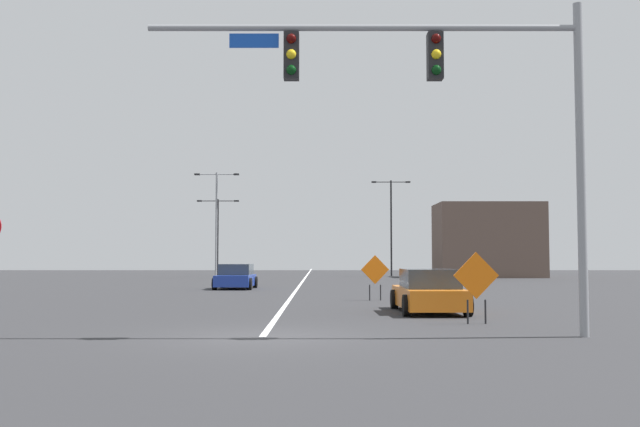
# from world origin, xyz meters

# --- Properties ---
(ground) EXTENTS (163.02, 163.02, 0.00)m
(ground) POSITION_xyz_m (0.00, 0.00, 0.00)
(ground) COLOR #2D2D30
(road_centre_stripe) EXTENTS (0.16, 90.57, 0.01)m
(road_centre_stripe) POSITION_xyz_m (0.00, 45.28, 0.00)
(road_centre_stripe) COLOR white
(road_centre_stripe) RESTS_ON ground
(traffic_signal_assembly) EXTENTS (9.68, 0.44, 7.40)m
(traffic_signal_assembly) POSITION_xyz_m (3.98, -0.01, 5.41)
(traffic_signal_assembly) COLOR gray
(traffic_signal_assembly) RESTS_ON ground
(street_lamp_far_left) EXTENTS (3.89, 0.24, 7.08)m
(street_lamp_far_left) POSITION_xyz_m (-8.20, 51.10, 4.29)
(street_lamp_far_left) COLOR black
(street_lamp_far_left) RESTS_ON ground
(street_lamp_mid_right) EXTENTS (3.59, 0.24, 8.82)m
(street_lamp_mid_right) POSITION_xyz_m (7.81, 50.89, 5.18)
(street_lamp_mid_right) COLOR black
(street_lamp_mid_right) RESTS_ON ground
(street_lamp_near_left) EXTENTS (3.66, 0.24, 8.66)m
(street_lamp_near_left) POSITION_xyz_m (-7.22, 43.28, 5.10)
(street_lamp_near_left) COLOR gray
(street_lamp_near_left) RESTS_ON ground
(construction_sign_median_near) EXTENTS (1.22, 0.17, 1.87)m
(construction_sign_median_near) POSITION_xyz_m (5.33, 3.10, 1.17)
(construction_sign_median_near) COLOR orange
(construction_sign_median_near) RESTS_ON ground
(construction_sign_right_shoulder) EXTENTS (1.15, 0.25, 1.81)m
(construction_sign_right_shoulder) POSITION_xyz_m (3.46, 13.34, 1.14)
(construction_sign_right_shoulder) COLOR orange
(construction_sign_right_shoulder) RESTS_ON ground
(car_blue_distant) EXTENTS (2.15, 3.86, 1.36)m
(car_blue_distant) POSITION_xyz_m (-3.37, 24.02, 0.65)
(car_blue_distant) COLOR #1E389E
(car_blue_distant) RESTS_ON ground
(car_orange_near) EXTENTS (2.06, 4.62, 1.36)m
(car_orange_near) POSITION_xyz_m (4.68, 7.04, 0.63)
(car_orange_near) COLOR orange
(car_orange_near) RESTS_ON ground
(roadside_building_east) EXTENTS (8.89, 5.72, 6.40)m
(roadside_building_east) POSITION_xyz_m (15.87, 47.32, 3.20)
(roadside_building_east) COLOR brown
(roadside_building_east) RESTS_ON ground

